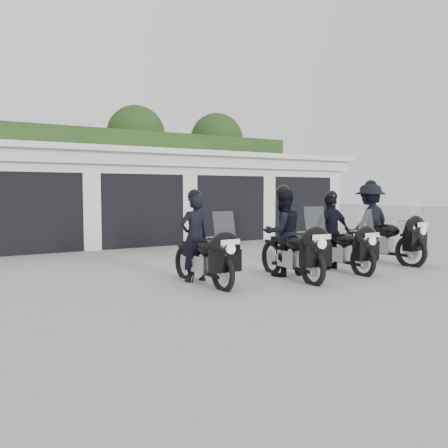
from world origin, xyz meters
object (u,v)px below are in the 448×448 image
police_bike_a (202,245)px  police_bike_d (376,226)px  police_bike_b (288,237)px  police_bike_c (336,235)px

police_bike_a → police_bike_d: 4.85m
police_bike_b → police_bike_c: police_bike_b is taller
police_bike_b → police_bike_d: 3.14m
police_bike_a → police_bike_c: size_ratio=1.01×
police_bike_a → police_bike_d: size_ratio=0.88×
police_bike_c → police_bike_d: police_bike_d is taller
police_bike_a → police_bike_b: police_bike_b is taller
police_bike_c → police_bike_d: size_ratio=0.87×
police_bike_b → police_bike_d: police_bike_d is taller
police_bike_a → police_bike_c: bearing=-4.9°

